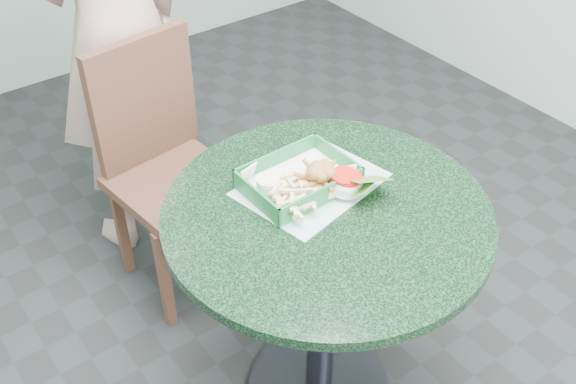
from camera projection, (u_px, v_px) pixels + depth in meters
cafe_table at (325, 262)px, 1.86m from camera, size 0.86×0.86×0.75m
dining_chair at (163, 154)px, 2.33m from camera, size 0.39×0.39×0.93m
placemat at (311, 190)px, 1.83m from camera, size 0.42×0.34×0.00m
food_basket at (298, 187)px, 1.81m from camera, size 0.28×0.21×0.06m
crab_sandwich at (321, 181)px, 1.78m from camera, size 0.12×0.12×0.07m
fries_pile at (292, 199)px, 1.74m from camera, size 0.15×0.16×0.05m
sauce_ramekin at (268, 188)px, 1.76m from camera, size 0.06×0.06×0.03m
garnish_cup at (350, 188)px, 1.77m from camera, size 0.13×0.13×0.05m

